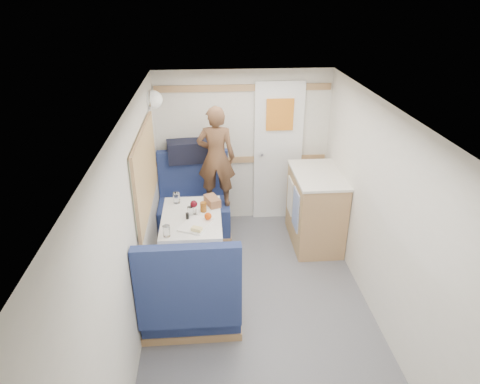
{
  "coord_description": "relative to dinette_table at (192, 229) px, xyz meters",
  "views": [
    {
      "loc": [
        -0.45,
        -2.93,
        2.91
      ],
      "look_at": [
        -0.15,
        0.9,
        1.03
      ],
      "focal_mm": 32.0,
      "sensor_mm": 36.0,
      "label": 1
    }
  ],
  "objects": [
    {
      "name": "floor",
      "position": [
        0.65,
        -1.0,
        -0.57
      ],
      "size": [
        4.5,
        4.5,
        0.0
      ],
      "primitive_type": "plane",
      "color": "#515156",
      "rests_on": "ground"
    },
    {
      "name": "ceiling",
      "position": [
        0.65,
        -1.0,
        1.43
      ],
      "size": [
        4.5,
        4.5,
        0.0
      ],
      "primitive_type": "plane",
      "rotation": [
        3.14,
        0.0,
        0.0
      ],
      "color": "silver",
      "rests_on": "wall_back"
    },
    {
      "name": "wall_back",
      "position": [
        0.65,
        1.25,
        0.43
      ],
      "size": [
        2.2,
        0.02,
        2.0
      ],
      "primitive_type": "cube",
      "color": "silver",
      "rests_on": "floor"
    },
    {
      "name": "wall_left",
      "position": [
        -0.45,
        -1.0,
        0.43
      ],
      "size": [
        0.02,
        4.5,
        2.0
      ],
      "primitive_type": "cube",
      "color": "silver",
      "rests_on": "floor"
    },
    {
      "name": "wall_right",
      "position": [
        1.75,
        -1.0,
        0.43
      ],
      "size": [
        0.02,
        4.5,
        2.0
      ],
      "primitive_type": "cube",
      "color": "silver",
      "rests_on": "floor"
    },
    {
      "name": "oak_trim_low",
      "position": [
        0.65,
        1.23,
        0.28
      ],
      "size": [
        2.15,
        0.02,
        0.08
      ],
      "primitive_type": "cube",
      "color": "#A8834B",
      "rests_on": "wall_back"
    },
    {
      "name": "oak_trim_high",
      "position": [
        0.65,
        1.23,
        1.21
      ],
      "size": [
        2.15,
        0.02,
        0.08
      ],
      "primitive_type": "cube",
      "color": "#A8834B",
      "rests_on": "wall_back"
    },
    {
      "name": "side_window",
      "position": [
        -0.43,
        0.0,
        0.68
      ],
      "size": [
        0.04,
        1.3,
        0.72
      ],
      "primitive_type": "cube",
      "color": "gray",
      "rests_on": "wall_left"
    },
    {
      "name": "rear_door",
      "position": [
        1.1,
        1.22,
        0.41
      ],
      "size": [
        0.62,
        0.12,
        1.86
      ],
      "color": "white",
      "rests_on": "wall_back"
    },
    {
      "name": "dinette_table",
      "position": [
        0.0,
        0.0,
        0.0
      ],
      "size": [
        0.62,
        0.92,
        0.72
      ],
      "color": "white",
      "rests_on": "floor"
    },
    {
      "name": "bench_far",
      "position": [
        -0.0,
        0.86,
        -0.27
      ],
      "size": [
        0.9,
        0.59,
        1.05
      ],
      "color": "navy",
      "rests_on": "floor"
    },
    {
      "name": "bench_near",
      "position": [
        -0.0,
        -0.86,
        -0.27
      ],
      "size": [
        0.9,
        0.59,
        1.05
      ],
      "color": "navy",
      "rests_on": "floor"
    },
    {
      "name": "ledge",
      "position": [
        -0.0,
        1.12,
        0.31
      ],
      "size": [
        0.9,
        0.14,
        0.04
      ],
      "primitive_type": "cube",
      "color": "#A8834B",
      "rests_on": "bench_far"
    },
    {
      "name": "dome_light",
      "position": [
        -0.39,
        0.85,
        1.18
      ],
      "size": [
        0.2,
        0.2,
        0.2
      ],
      "primitive_type": "sphere",
      "color": "white",
      "rests_on": "wall_left"
    },
    {
      "name": "galley_counter",
      "position": [
        1.47,
        0.55,
        -0.1
      ],
      "size": [
        0.57,
        0.92,
        0.92
      ],
      "color": "#A8834B",
      "rests_on": "floor"
    },
    {
      "name": "person",
      "position": [
        0.29,
        0.78,
        0.5
      ],
      "size": [
        0.48,
        0.34,
        1.24
      ],
      "primitive_type": "imported",
      "rotation": [
        0.0,
        0.0,
        3.03
      ],
      "color": "brown",
      "rests_on": "bench_far"
    },
    {
      "name": "duffel_bag",
      "position": [
        -0.03,
        1.12,
        0.47
      ],
      "size": [
        0.58,
        0.34,
        0.26
      ],
      "primitive_type": "cube",
      "rotation": [
        0.0,
        0.0,
        0.14
      ],
      "color": "black",
      "rests_on": "ledge"
    },
    {
      "name": "tray",
      "position": [
        0.05,
        -0.19,
        0.16
      ],
      "size": [
        0.37,
        0.41,
        0.02
      ],
      "primitive_type": "cube",
      "rotation": [
        0.0,
        0.0,
        -0.43
      ],
      "color": "white",
      "rests_on": "dinette_table"
    },
    {
      "name": "orange_fruit",
      "position": [
        0.17,
        -0.11,
        0.21
      ],
      "size": [
        0.08,
        0.08,
        0.08
      ],
      "primitive_type": "sphere",
      "color": "orange",
      "rests_on": "tray"
    },
    {
      "name": "cheese_block",
      "position": [
        0.06,
        -0.32,
        0.19
      ],
      "size": [
        0.12,
        0.1,
        0.04
      ],
      "primitive_type": "cube",
      "rotation": [
        0.0,
        0.0,
        -0.42
      ],
      "color": "#E7DC86",
      "rests_on": "tray"
    },
    {
      "name": "wine_glass",
      "position": [
        0.03,
        0.03,
        0.28
      ],
      "size": [
        0.08,
        0.08,
        0.17
      ],
      "color": "white",
      "rests_on": "dinette_table"
    },
    {
      "name": "tumbler_left",
      "position": [
        -0.23,
        -0.38,
        0.21
      ],
      "size": [
        0.07,
        0.07,
        0.12
      ],
      "primitive_type": "cylinder",
      "color": "silver",
      "rests_on": "dinette_table"
    },
    {
      "name": "tumbler_mid",
      "position": [
        -0.17,
        0.32,
        0.21
      ],
      "size": [
        0.07,
        0.07,
        0.12
      ],
      "primitive_type": "cylinder",
      "color": "white",
      "rests_on": "dinette_table"
    },
    {
      "name": "tumbler_right",
      "position": [
        -0.01,
        0.01,
        0.21
      ],
      "size": [
        0.07,
        0.07,
        0.11
      ],
      "primitive_type": "cylinder",
      "color": "white",
      "rests_on": "dinette_table"
    },
    {
      "name": "beer_glass",
      "position": [
        0.13,
        0.1,
        0.21
      ],
      "size": [
        0.07,
        0.07,
        0.11
      ],
      "primitive_type": "cylinder",
      "color": "brown",
      "rests_on": "dinette_table"
    },
    {
      "name": "pepper_grinder",
      "position": [
        -0.04,
        -0.08,
        0.2
      ],
      "size": [
        0.03,
        0.03,
        0.09
      ],
      "primitive_type": "cylinder",
      "color": "black",
      "rests_on": "dinette_table"
    },
    {
      "name": "salt_grinder",
      "position": [
        0.06,
        0.01,
        0.2
      ],
      "size": [
        0.03,
        0.03,
        0.08
      ],
      "primitive_type": "cylinder",
      "color": "white",
      "rests_on": "dinette_table"
    },
    {
      "name": "bread_loaf",
      "position": [
        0.22,
        0.25,
        0.2
      ],
      "size": [
        0.19,
        0.25,
        0.09
      ],
      "primitive_type": "cube",
      "rotation": [
        0.0,
        0.0,
        0.38
      ],
      "color": "brown",
      "rests_on": "dinette_table"
    }
  ]
}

